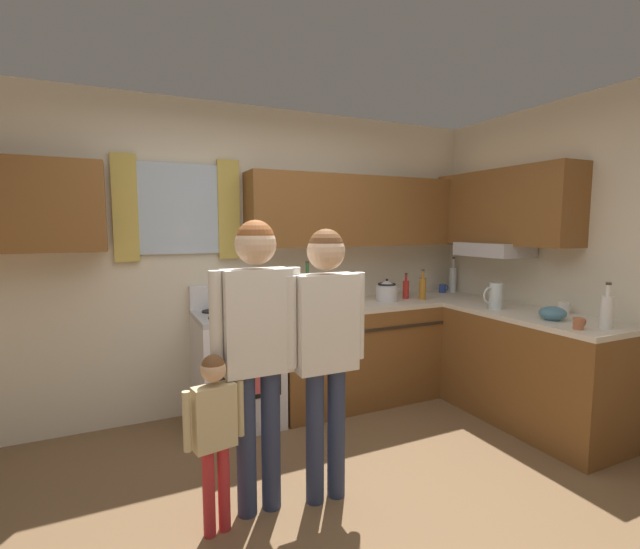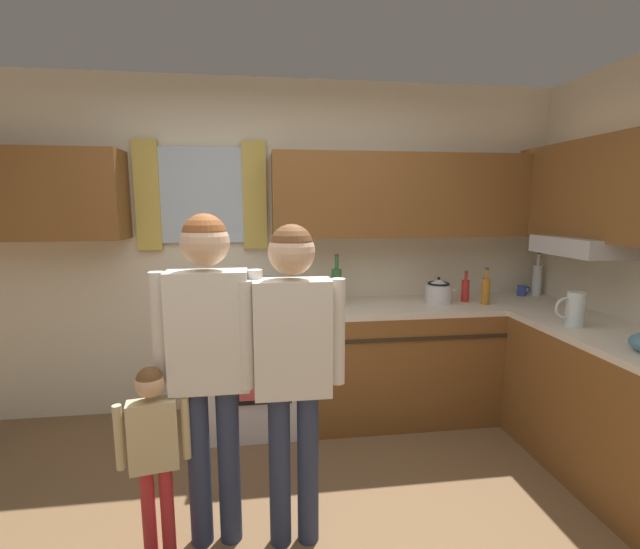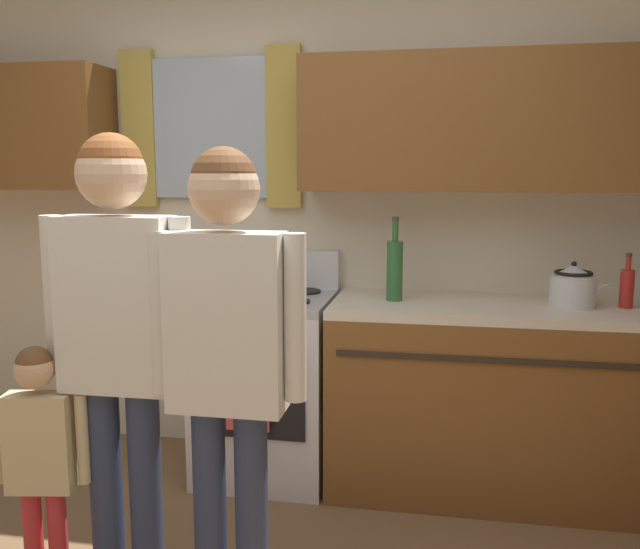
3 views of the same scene
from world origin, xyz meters
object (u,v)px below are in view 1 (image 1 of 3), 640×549
object	(u,v)px
bottle_oil_amber	(422,288)
adult_holding_child	(257,332)
bottle_sauce_red	(406,289)
small_child	(215,423)
stovetop_kettle	(387,291)
mug_ceramic_white	(564,308)
bottle_milk_white	(607,311)
mixing_bowl	(553,314)
stove_oven	(237,366)
adult_in_plaid	(326,333)
bottle_wine_green	(307,289)
water_pitcher	(495,296)
mug_cobalt_blue	(443,288)
bottle_tall_clear	(453,279)
cup_terracotta	(579,323)

from	to	relation	value
bottle_oil_amber	adult_holding_child	size ratio (longest dim) A/B	0.18
bottle_sauce_red	bottle_oil_amber	bearing A→B (deg)	-45.54
adult_holding_child	small_child	size ratio (longest dim) A/B	1.71
stovetop_kettle	mug_ceramic_white	bearing A→B (deg)	-50.98
bottle_milk_white	mixing_bowl	distance (m)	0.36
stove_oven	stovetop_kettle	xyz separation A→B (m)	(1.42, -0.01, 0.53)
bottle_milk_white	adult_in_plaid	xyz separation A→B (m)	(-1.93, 0.36, -0.03)
bottle_oil_amber	adult_in_plaid	size ratio (longest dim) A/B	0.18
adult_holding_child	bottle_wine_green	bearing A→B (deg)	55.52
bottle_milk_white	stovetop_kettle	world-z (taller)	bottle_milk_white
stove_oven	water_pitcher	bearing A→B (deg)	-20.38
bottle_sauce_red	mixing_bowl	world-z (taller)	bottle_sauce_red
bottle_sauce_red	mug_ceramic_white	xyz separation A→B (m)	(0.68, -1.15, -0.05)
bottle_milk_white	stovetop_kettle	distance (m)	1.73
bottle_oil_amber	bottle_wine_green	world-z (taller)	bottle_wine_green
bottle_sauce_red	mug_ceramic_white	size ratio (longest dim) A/B	1.95
mug_cobalt_blue	adult_in_plaid	size ratio (longest dim) A/B	0.07
bottle_oil_amber	water_pitcher	size ratio (longest dim) A/B	1.30
bottle_tall_clear	mug_ceramic_white	distance (m)	1.29
bottle_milk_white	bottle_wine_green	distance (m)	2.19
adult_holding_child	bottle_milk_white	bearing A→B (deg)	-10.25
bottle_tall_clear	mug_ceramic_white	bearing A→B (deg)	-90.80
bottle_sauce_red	cup_terracotta	bearing A→B (deg)	-79.24
cup_terracotta	bottle_wine_green	bearing A→B (deg)	130.93
bottle_sauce_red	adult_in_plaid	xyz separation A→B (m)	(-1.45, -1.23, -0.00)
mug_cobalt_blue	bottle_tall_clear	bearing A→B (deg)	-10.29
bottle_milk_white	stovetop_kettle	bearing A→B (deg)	114.36
mug_cobalt_blue	water_pitcher	world-z (taller)	water_pitcher
bottle_milk_white	bottle_wine_green	bearing A→B (deg)	133.61
bottle_tall_clear	water_pitcher	size ratio (longest dim) A/B	1.67
bottle_tall_clear	small_child	world-z (taller)	bottle_tall_clear
mug_cobalt_blue	stovetop_kettle	size ratio (longest dim) A/B	0.42
bottle_tall_clear	stovetop_kettle	world-z (taller)	bottle_tall_clear
water_pitcher	mixing_bowl	distance (m)	0.51
small_child	water_pitcher	bearing A→B (deg)	11.67
bottle_wine_green	water_pitcher	world-z (taller)	bottle_wine_green
stove_oven	bottle_sauce_red	distance (m)	1.73
adult_in_plaid	bottle_sauce_red	bearing A→B (deg)	40.47
bottle_oil_amber	adult_in_plaid	distance (m)	1.92
adult_in_plaid	mug_ceramic_white	bearing A→B (deg)	2.36
bottle_wine_green	adult_holding_child	xyz separation A→B (m)	(-0.80, -1.17, -0.03)
mug_ceramic_white	mixing_bowl	xyz separation A→B (m)	(-0.28, -0.11, -0.00)
bottle_sauce_red	small_child	distance (m)	2.47
mug_ceramic_white	water_pitcher	size ratio (longest dim) A/B	0.57
bottle_wine_green	mixing_bowl	world-z (taller)	bottle_wine_green
bottle_oil_amber	bottle_wine_green	distance (m)	1.14
bottle_wine_green	stove_oven	bearing A→B (deg)	-179.74
mug_cobalt_blue	mixing_bowl	bearing A→B (deg)	-97.50
bottle_oil_amber	mixing_bowl	xyz separation A→B (m)	(0.29, -1.15, -0.06)
bottle_oil_amber	mixing_bowl	size ratio (longest dim) A/B	1.51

